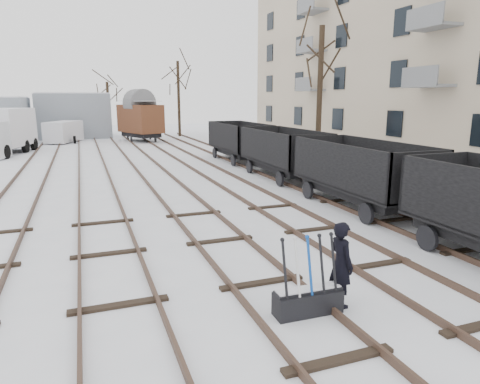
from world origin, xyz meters
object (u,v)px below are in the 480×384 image
at_px(ground_frame, 308,299).
at_px(box_van_wagon, 140,118).
at_px(panel_van, 64,132).
at_px(worker, 341,264).
at_px(lorry, 3,131).

height_order(ground_frame, box_van_wagon, box_van_wagon).
xyz_separation_m(box_van_wagon, panel_van, (-6.75, 1.11, -1.18)).
bearing_deg(worker, lorry, 14.92).
height_order(worker, box_van_wagon, box_van_wagon).
xyz_separation_m(worker, panel_van, (-5.98, 35.65, 0.15)).
xyz_separation_m(lorry, panel_van, (3.70, 7.74, -0.67)).
relative_size(worker, lorry, 0.23).
height_order(ground_frame, panel_van, panel_van).
height_order(ground_frame, lorry, lorry).
bearing_deg(worker, box_van_wagon, -5.48).
bearing_deg(box_van_wagon, panel_van, 149.91).
relative_size(ground_frame, lorry, 0.20).
relative_size(ground_frame, box_van_wagon, 0.27).
height_order(ground_frame, worker, worker).
xyz_separation_m(ground_frame, worker, (0.75, 0.10, 0.56)).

